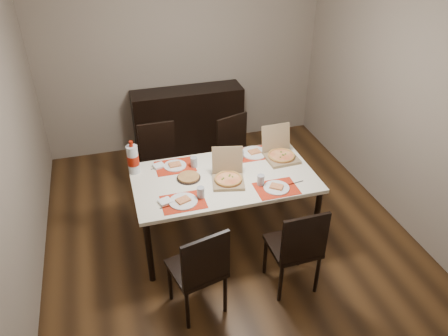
# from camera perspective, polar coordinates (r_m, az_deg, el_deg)

# --- Properties ---
(ground) EXTENTS (3.80, 4.00, 0.02)m
(ground) POSITION_cam_1_polar(r_m,az_deg,el_deg) (4.92, -0.04, -7.49)
(ground) COLOR #462C15
(ground) RESTS_ON ground
(room_walls) EXTENTS (3.84, 4.02, 2.62)m
(room_walls) POSITION_cam_1_polar(r_m,az_deg,el_deg) (4.42, -1.65, 13.78)
(room_walls) COLOR gray
(room_walls) RESTS_ON ground
(sideboard) EXTENTS (1.50, 0.40, 0.90)m
(sideboard) POSITION_cam_1_polar(r_m,az_deg,el_deg) (6.13, -4.68, 6.23)
(sideboard) COLOR black
(sideboard) RESTS_ON ground
(dining_table) EXTENTS (1.80, 1.00, 0.75)m
(dining_table) POSITION_cam_1_polar(r_m,az_deg,el_deg) (4.38, 0.00, -1.84)
(dining_table) COLOR white
(dining_table) RESTS_ON ground
(chair_near_left) EXTENTS (0.51, 0.51, 0.93)m
(chair_near_left) POSITION_cam_1_polar(r_m,az_deg,el_deg) (3.71, -3.16, -12.98)
(chair_near_left) COLOR black
(chair_near_left) RESTS_ON ground
(chair_near_right) EXTENTS (0.43, 0.43, 0.93)m
(chair_near_right) POSITION_cam_1_polar(r_m,az_deg,el_deg) (3.95, 9.49, -10.05)
(chair_near_right) COLOR black
(chair_near_right) RESTS_ON ground
(chair_far_left) EXTENTS (0.42, 0.42, 0.93)m
(chair_far_left) POSITION_cam_1_polar(r_m,az_deg,el_deg) (5.12, -8.37, 1.07)
(chair_far_left) COLOR black
(chair_far_left) RESTS_ON ground
(chair_far_right) EXTENTS (0.53, 0.53, 0.93)m
(chair_far_right) POSITION_cam_1_polar(r_m,az_deg,el_deg) (5.24, 1.75, 2.21)
(chair_far_right) COLOR black
(chair_far_right) RESTS_ON ground
(setting_near_left) EXTENTS (0.43, 0.30, 0.11)m
(setting_near_left) POSITION_cam_1_polar(r_m,az_deg,el_deg) (4.01, -5.04, -4.09)
(setting_near_left) COLOR red
(setting_near_left) RESTS_ON dining_table
(setting_near_right) EXTENTS (0.50, 0.30, 0.11)m
(setting_near_right) POSITION_cam_1_polar(r_m,az_deg,el_deg) (4.19, 6.31, -2.31)
(setting_near_right) COLOR red
(setting_near_right) RESTS_ON dining_table
(setting_far_left) EXTENTS (0.47, 0.30, 0.11)m
(setting_far_left) POSITION_cam_1_polar(r_m,az_deg,el_deg) (4.51, -6.02, 0.41)
(setting_far_left) COLOR red
(setting_far_left) RESTS_ON dining_table
(setting_far_right) EXTENTS (0.48, 0.30, 0.11)m
(setting_far_right) POSITION_cam_1_polar(r_m,az_deg,el_deg) (4.69, 3.55, 1.93)
(setting_far_right) COLOR red
(setting_far_right) RESTS_ON dining_table
(napkin_loose) EXTENTS (0.15, 0.16, 0.02)m
(napkin_loose) POSITION_cam_1_polar(r_m,az_deg,el_deg) (4.34, 0.13, -0.96)
(napkin_loose) COLOR white
(napkin_loose) RESTS_ON dining_table
(pizza_box_center) EXTENTS (0.37, 0.39, 0.30)m
(pizza_box_center) POSITION_cam_1_polar(r_m,az_deg,el_deg) (4.25, 0.54, -1.11)
(pizza_box_center) COLOR #89704F
(pizza_box_center) RESTS_ON dining_table
(pizza_box_right) EXTENTS (0.33, 0.37, 0.32)m
(pizza_box_right) POSITION_cam_1_polar(r_m,az_deg,el_deg) (4.66, 7.35, 1.91)
(pizza_box_right) COLOR #89704F
(pizza_box_right) RESTS_ON dining_table
(faina_plate) EXTENTS (0.24, 0.24, 0.03)m
(faina_plate) POSITION_cam_1_polar(r_m,az_deg,el_deg) (4.31, -4.64, -1.23)
(faina_plate) COLOR black
(faina_plate) RESTS_ON dining_table
(dip_bowl) EXTENTS (0.14, 0.14, 0.03)m
(dip_bowl) POSITION_cam_1_polar(r_m,az_deg,el_deg) (4.54, 1.41, 0.74)
(dip_bowl) COLOR white
(dip_bowl) RESTS_ON dining_table
(soda_bottle) EXTENTS (0.12, 0.12, 0.35)m
(soda_bottle) POSITION_cam_1_polar(r_m,az_deg,el_deg) (4.42, -11.80, 1.12)
(soda_bottle) COLOR silver
(soda_bottle) RESTS_ON dining_table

